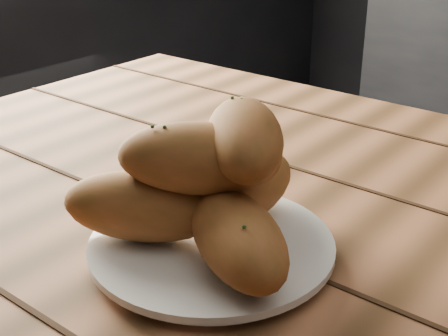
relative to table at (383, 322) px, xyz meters
The scene contains 3 objects.
table is the anchor object (origin of this frame).
plate 0.22m from the table, 135.60° to the right, with size 0.25×0.25×0.02m.
bread_rolls 0.26m from the table, 136.64° to the right, with size 0.28×0.24×0.14m.
Camera 1 is at (-0.28, -0.93, 1.09)m, focal length 50.00 mm.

